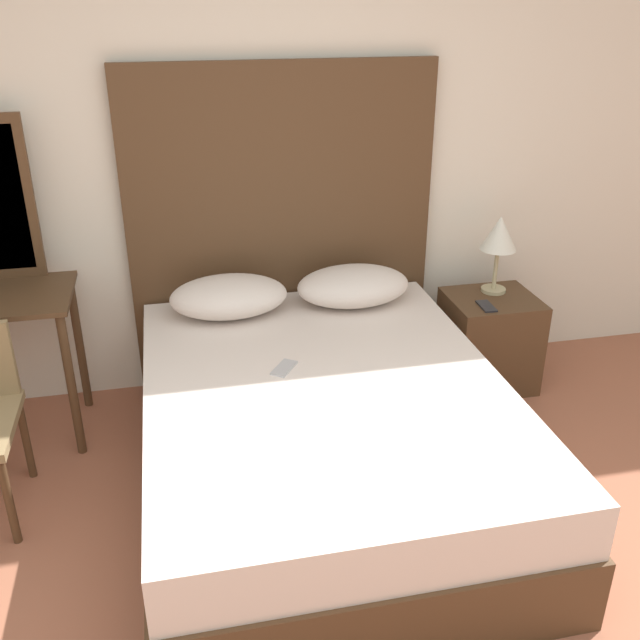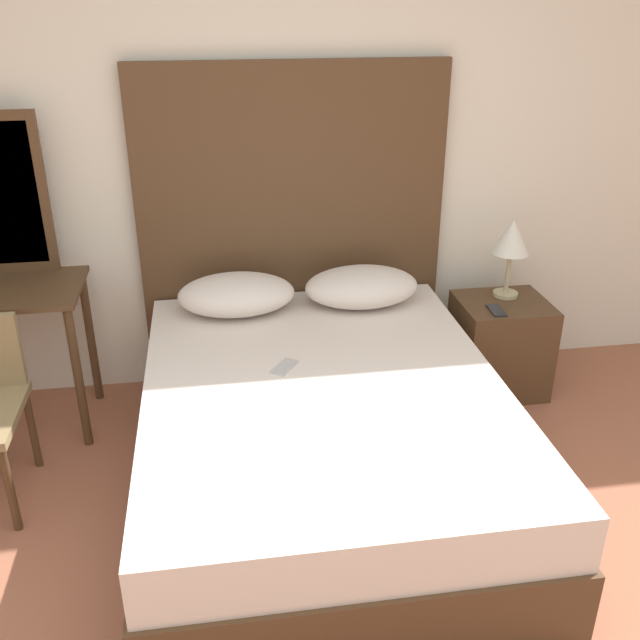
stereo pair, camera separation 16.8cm
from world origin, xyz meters
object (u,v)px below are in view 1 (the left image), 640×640
phone_on_bed (284,368)px  phone_on_nightstand (486,306)px  bed (325,435)px  nightstand (488,341)px  table_lamp (499,236)px

phone_on_bed → phone_on_nightstand: (1.19, 0.46, -0.01)m
phone_on_bed → phone_on_nightstand: bearing=21.2°
bed → phone_on_bed: phone_on_bed is taller
phone_on_bed → nightstand: (1.28, 0.57, -0.29)m
table_lamp → phone_on_bed: bearing=-153.5°
phone_on_bed → nightstand: 1.43m
nightstand → table_lamp: 0.61m
nightstand → table_lamp: table_lamp is taller
nightstand → phone_on_nightstand: 0.31m
table_lamp → bed: bearing=-145.2°
bed → phone_on_nightstand: 1.23m
nightstand → bed: bearing=-147.4°
table_lamp → phone_on_nightstand: 0.40m
table_lamp → phone_on_nightstand: size_ratio=2.89×
bed → table_lamp: size_ratio=4.70×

